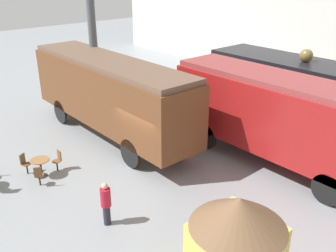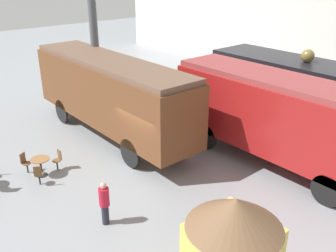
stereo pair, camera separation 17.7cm
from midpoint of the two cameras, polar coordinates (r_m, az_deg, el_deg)
The scene contains 11 objects.
ground_plane at distance 15.98m, azimuth -3.16°, elevation -6.16°, with size 80.00×80.00×0.00m, color gray.
steam_locomotive at distance 19.63m, azimuth 20.83°, elevation 5.03°, with size 10.94×2.78×5.88m.
streamlined_locomotive at distance 15.51m, azimuth 18.68°, elevation 0.87°, with size 11.81×2.45×3.81m.
passenger_coach_wooden at distance 18.12m, azimuth -9.16°, elevation 5.25°, with size 10.59×2.47×3.86m.
cafe_table_near at distance 15.85m, azimuth -19.18°, elevation -5.47°, with size 0.76×0.76×0.75m.
cafe_chair_0 at distance 16.32m, azimuth -21.30°, elevation -5.17°, with size 0.40×0.39×0.87m.
cafe_chair_1 at distance 15.23m, azimuth -19.44°, elevation -7.01°, with size 0.40×0.39×0.87m.
cafe_chair_2 at distance 16.13m, azimuth -16.73°, elevation -4.85°, with size 0.36×0.36×0.87m.
visitor_person at distance 12.45m, azimuth -9.85°, elevation -11.40°, with size 0.34×0.34×1.56m.
ticket_kiosk at distance 9.58m, azimuth 9.78°, elevation -17.37°, with size 2.34×2.34×3.00m.
support_pillar at distance 20.73m, azimuth -11.55°, elevation 12.18°, with size 0.44×0.44×8.00m.
Camera 1 is at (10.99, -8.51, 7.87)m, focal length 40.00 mm.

